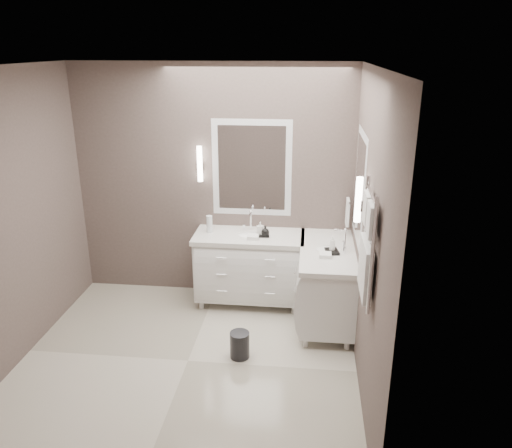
# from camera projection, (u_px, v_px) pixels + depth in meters

# --- Properties ---
(floor) EXTENTS (3.20, 3.00, 0.01)m
(floor) POSITION_uv_depth(u_px,v_px,m) (188.00, 361.00, 4.79)
(floor) COLOR beige
(floor) RESTS_ON ground
(ceiling) EXTENTS (3.20, 3.00, 0.01)m
(ceiling) POSITION_uv_depth(u_px,v_px,m) (172.00, 66.00, 3.87)
(ceiling) COLOR white
(ceiling) RESTS_ON wall_back
(wall_back) EXTENTS (3.20, 0.01, 2.70)m
(wall_back) POSITION_uv_depth(u_px,v_px,m) (213.00, 184.00, 5.74)
(wall_back) COLOR #534643
(wall_back) RESTS_ON floor
(wall_front) EXTENTS (3.20, 0.01, 2.70)m
(wall_front) POSITION_uv_depth(u_px,v_px,m) (117.00, 318.00, 2.92)
(wall_front) COLOR #534643
(wall_front) RESTS_ON floor
(wall_left) EXTENTS (0.01, 3.00, 2.70)m
(wall_left) POSITION_uv_depth(u_px,v_px,m) (7.00, 223.00, 4.49)
(wall_left) COLOR #534643
(wall_left) RESTS_ON floor
(wall_right) EXTENTS (0.01, 3.00, 2.70)m
(wall_right) POSITION_uv_depth(u_px,v_px,m) (368.00, 236.00, 4.17)
(wall_right) COLOR #534643
(wall_right) RESTS_ON floor
(vanity_back) EXTENTS (1.24, 0.59, 0.97)m
(vanity_back) POSITION_uv_depth(u_px,v_px,m) (249.00, 264.00, 5.73)
(vanity_back) COLOR white
(vanity_back) RESTS_ON floor
(vanity_right) EXTENTS (0.59, 1.24, 0.97)m
(vanity_right) POSITION_uv_depth(u_px,v_px,m) (327.00, 280.00, 5.33)
(vanity_right) COLOR white
(vanity_right) RESTS_ON floor
(mirror_back) EXTENTS (0.90, 0.02, 1.10)m
(mirror_back) POSITION_uv_depth(u_px,v_px,m) (252.00, 168.00, 5.61)
(mirror_back) COLOR white
(mirror_back) RESTS_ON wall_back
(mirror_right) EXTENTS (0.02, 0.90, 1.10)m
(mirror_right) POSITION_uv_depth(u_px,v_px,m) (360.00, 188.00, 4.85)
(mirror_right) COLOR white
(mirror_right) RESTS_ON wall_right
(sconce_back) EXTENTS (0.06, 0.06, 0.40)m
(sconce_back) POSITION_uv_depth(u_px,v_px,m) (200.00, 165.00, 5.60)
(sconce_back) COLOR white
(sconce_back) RESTS_ON wall_back
(sconce_right) EXTENTS (0.06, 0.06, 0.40)m
(sconce_right) POSITION_uv_depth(u_px,v_px,m) (358.00, 201.00, 4.30)
(sconce_right) COLOR white
(sconce_right) RESTS_ON wall_right
(towel_bar_corner) EXTENTS (0.03, 0.22, 0.30)m
(towel_bar_corner) POSITION_uv_depth(u_px,v_px,m) (348.00, 212.00, 5.53)
(towel_bar_corner) COLOR white
(towel_bar_corner) RESTS_ON wall_right
(towel_ladder) EXTENTS (0.06, 0.58, 0.90)m
(towel_ladder) POSITION_uv_depth(u_px,v_px,m) (367.00, 250.00, 3.79)
(towel_ladder) COLOR white
(towel_ladder) RESTS_ON wall_right
(waste_bin) EXTENTS (0.20, 0.20, 0.27)m
(waste_bin) POSITION_uv_depth(u_px,v_px,m) (240.00, 345.00, 4.81)
(waste_bin) COLOR black
(waste_bin) RESTS_ON floor
(amenity_tray_back) EXTENTS (0.15, 0.12, 0.02)m
(amenity_tray_back) POSITION_uv_depth(u_px,v_px,m) (263.00, 235.00, 5.55)
(amenity_tray_back) COLOR black
(amenity_tray_back) RESTS_ON vanity_back
(amenity_tray_right) EXTENTS (0.16, 0.19, 0.03)m
(amenity_tray_right) POSITION_uv_depth(u_px,v_px,m) (332.00, 251.00, 5.11)
(amenity_tray_right) COLOR black
(amenity_tray_right) RESTS_ON vanity_right
(water_bottle) EXTENTS (0.08, 0.08, 0.19)m
(water_bottle) POSITION_uv_depth(u_px,v_px,m) (209.00, 224.00, 5.65)
(water_bottle) COLOR silver
(water_bottle) RESTS_ON vanity_back
(soap_bottle_a) EXTENTS (0.07, 0.08, 0.14)m
(soap_bottle_a) POSITION_uv_depth(u_px,v_px,m) (260.00, 228.00, 5.55)
(soap_bottle_a) COLOR white
(soap_bottle_a) RESTS_ON amenity_tray_back
(soap_bottle_b) EXTENTS (0.11, 0.11, 0.11)m
(soap_bottle_b) POSITION_uv_depth(u_px,v_px,m) (265.00, 231.00, 5.50)
(soap_bottle_b) COLOR black
(soap_bottle_b) RESTS_ON amenity_tray_back
(soap_bottle_c) EXTENTS (0.06, 0.06, 0.16)m
(soap_bottle_c) POSITION_uv_depth(u_px,v_px,m) (332.00, 243.00, 5.08)
(soap_bottle_c) COLOR white
(soap_bottle_c) RESTS_ON amenity_tray_right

